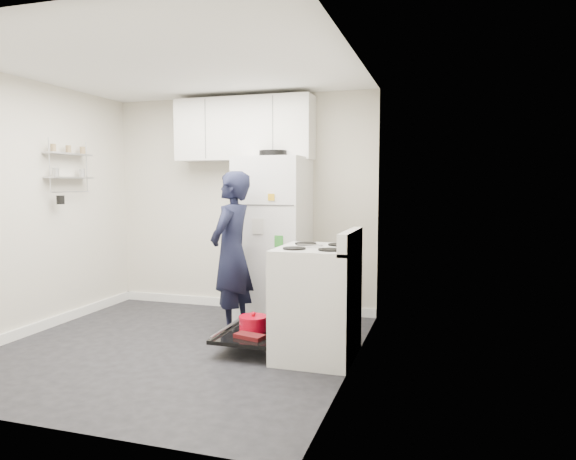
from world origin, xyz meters
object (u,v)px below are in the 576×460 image
(refrigerator, at_px, (273,238))
(person, at_px, (232,253))
(electric_range, at_px, (316,303))
(open_oven_door, at_px, (252,330))

(refrigerator, height_order, person, refrigerator)
(electric_range, height_order, open_oven_door, electric_range)
(open_oven_door, distance_m, refrigerator, 1.31)
(electric_range, relative_size, refrigerator, 0.60)
(electric_range, xyz_separation_m, person, (-0.96, 0.43, 0.34))
(electric_range, distance_m, open_oven_door, 0.65)
(open_oven_door, height_order, person, person)
(open_oven_door, xyz_separation_m, refrigerator, (-0.17, 1.08, 0.71))
(open_oven_door, height_order, refrigerator, refrigerator)
(refrigerator, bearing_deg, person, -107.38)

